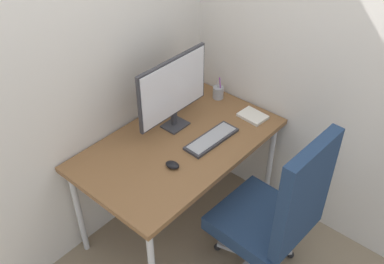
% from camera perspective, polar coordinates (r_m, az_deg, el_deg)
% --- Properties ---
extents(ground_plane, '(8.00, 8.00, 0.00)m').
position_cam_1_polar(ground_plane, '(3.28, -1.44, -11.66)').
color(ground_plane, gray).
extents(wall_back, '(2.77, 0.04, 2.80)m').
position_cam_1_polar(wall_back, '(2.68, -8.81, 13.32)').
color(wall_back, silver).
rests_on(wall_back, ground_plane).
extents(wall_side_right, '(0.04, 2.24, 2.80)m').
position_cam_1_polar(wall_side_right, '(2.80, 11.27, 14.12)').
color(wall_side_right, silver).
rests_on(wall_side_right, ground_plane).
extents(desk, '(1.32, 0.78, 0.76)m').
position_cam_1_polar(desk, '(2.79, -1.66, -2.29)').
color(desk, brown).
rests_on(desk, ground_plane).
extents(office_chair, '(0.55, 0.57, 1.16)m').
position_cam_1_polar(office_chair, '(2.60, 11.10, -10.44)').
color(office_chair, black).
rests_on(office_chair, ground_plane).
extents(monitor, '(0.58, 0.13, 0.49)m').
position_cam_1_polar(monitor, '(2.73, -2.49, 5.64)').
color(monitor, '#333338').
rests_on(monitor, desk).
extents(keyboard, '(0.40, 0.15, 0.02)m').
position_cam_1_polar(keyboard, '(2.76, 2.59, -0.91)').
color(keyboard, '#333338').
rests_on(keyboard, desk).
extents(mouse, '(0.08, 0.10, 0.04)m').
position_cam_1_polar(mouse, '(2.56, -2.59, -4.35)').
color(mouse, black).
rests_on(mouse, desk).
extents(pen_holder, '(0.08, 0.08, 0.17)m').
position_cam_1_polar(pen_holder, '(3.15, 3.47, 5.24)').
color(pen_holder, '#9EA0A5').
rests_on(pen_holder, desk).
extents(notebook, '(0.15, 0.19, 0.02)m').
position_cam_1_polar(notebook, '(2.99, 7.99, 2.10)').
color(notebook, silver).
rests_on(notebook, desk).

